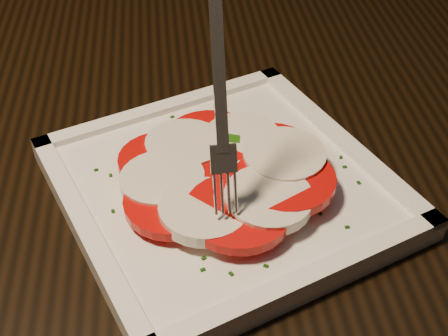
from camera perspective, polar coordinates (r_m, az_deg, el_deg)
name	(u,v)px	position (r m, az deg, el deg)	size (l,w,h in m)	color
table	(162,266)	(0.60, -5.72, -8.90)	(1.23, 0.85, 0.75)	black
chair	(149,15)	(1.28, -6.85, 13.75)	(0.55, 0.55, 0.93)	black
plate	(224,189)	(0.51, 0.00, -1.93)	(0.25, 0.25, 0.01)	white
caprese_salad	(224,172)	(0.50, 0.01, -0.35)	(0.21, 0.20, 0.03)	red
fork	(219,92)	(0.42, -0.49, 6.97)	(0.02, 0.06, 0.16)	white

